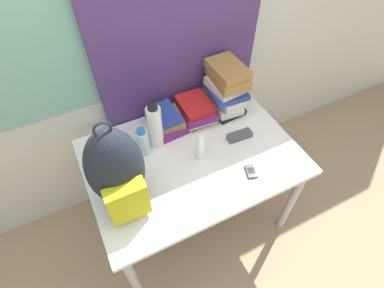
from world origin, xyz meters
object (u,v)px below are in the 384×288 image
object	(u,v)px
water_bottle	(143,142)
sports_bottle	(155,126)
cell_phone	(251,171)
sunglasses_case	(240,136)
sunscreen_bottle	(201,148)
book_stack_left	(166,120)
book_stack_center	(196,110)
book_stack_right	(226,88)
backpack	(117,172)

from	to	relation	value
water_bottle	sports_bottle	bearing A→B (deg)	18.93
water_bottle	cell_phone	xyz separation A→B (m)	(0.47, -0.39, -0.08)
sports_bottle	cell_phone	distance (m)	0.58
sunglasses_case	water_bottle	bearing A→B (deg)	164.74
sunscreen_bottle	book_stack_left	bearing A→B (deg)	104.03
book_stack_left	cell_phone	bearing A→B (deg)	-62.18
book_stack_center	book_stack_left	bearing A→B (deg)	178.88
book_stack_right	water_bottle	xyz separation A→B (m)	(-0.60, -0.12, -0.07)
sunscreen_bottle	cell_phone	size ratio (longest dim) A/B	1.86
backpack	book_stack_left	distance (m)	0.57
book_stack_center	sunscreen_bottle	size ratio (longest dim) A/B	1.52
book_stack_right	book_stack_left	bearing A→B (deg)	179.30
water_bottle	cell_phone	distance (m)	0.62
sunscreen_bottle	cell_phone	bearing A→B (deg)	-47.12
cell_phone	sunglasses_case	distance (m)	0.26
book_stack_right	sunglasses_case	bearing A→B (deg)	-100.79
backpack	water_bottle	xyz separation A→B (m)	(0.20, 0.25, -0.15)
sunglasses_case	cell_phone	bearing A→B (deg)	-108.02
sunscreen_bottle	sunglasses_case	size ratio (longest dim) A/B	1.20
cell_phone	sunglasses_case	world-z (taller)	sunglasses_case
backpack	cell_phone	bearing A→B (deg)	-12.52
sports_bottle	sunscreen_bottle	size ratio (longest dim) A/B	1.60
book_stack_left	sunscreen_bottle	size ratio (longest dim) A/B	1.43
book_stack_left	book_stack_center	distance (m)	0.20
water_bottle	sports_bottle	world-z (taller)	sports_bottle
water_bottle	sunscreen_bottle	bearing A→B (deg)	-33.43
book_stack_right	sports_bottle	size ratio (longest dim) A/B	1.07
water_bottle	sunscreen_bottle	distance (m)	0.33
sunglasses_case	book_stack_center	bearing A→B (deg)	119.26
book_stack_left	book_stack_center	world-z (taller)	book_stack_center
cell_phone	sunglasses_case	size ratio (longest dim) A/B	0.65
water_bottle	cell_phone	world-z (taller)	water_bottle
backpack	book_stack_center	world-z (taller)	backpack
backpack	sunscreen_bottle	bearing A→B (deg)	8.10
book_stack_center	sunglasses_case	xyz separation A→B (m)	(0.15, -0.28, -0.04)
sunscreen_bottle	book_stack_center	bearing A→B (deg)	67.94
book_stack_left	sunglasses_case	bearing A→B (deg)	-38.21
water_bottle	sunglasses_case	size ratio (longest dim) A/B	1.22
water_bottle	sunglasses_case	bearing A→B (deg)	-15.26
water_bottle	cell_phone	size ratio (longest dim) A/B	1.88
book_stack_left	sports_bottle	xyz separation A→B (m)	(-0.10, -0.10, 0.09)
water_bottle	cell_phone	bearing A→B (deg)	-39.91
backpack	book_stack_right	xyz separation A→B (m)	(0.80, 0.37, -0.08)
book_stack_center	water_bottle	bearing A→B (deg)	-162.33
backpack	book_stack_left	world-z (taller)	backpack
backpack	sports_bottle	distance (m)	0.41
sports_bottle	sunglasses_case	bearing A→B (deg)	-21.64
book_stack_left	sunscreen_bottle	bearing A→B (deg)	-75.97
sports_bottle	sunscreen_bottle	xyz separation A→B (m)	(0.18, -0.21, -0.06)
book_stack_right	sports_bottle	world-z (taller)	book_stack_right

